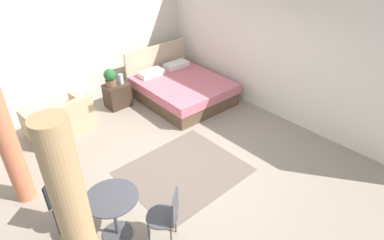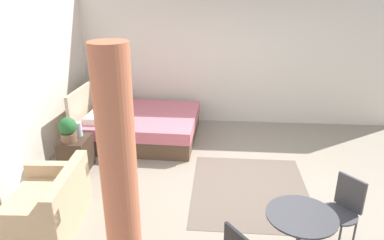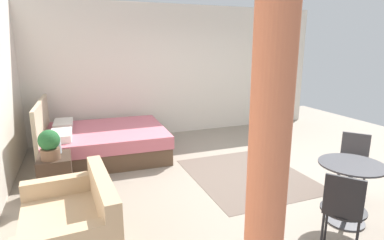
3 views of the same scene
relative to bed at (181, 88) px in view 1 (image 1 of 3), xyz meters
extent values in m
cube|color=gray|center=(-1.52, -1.95, -0.29)|extent=(8.31, 9.74, 0.02)
cube|color=silver|center=(-1.52, 1.42, 1.15)|extent=(8.31, 0.12, 2.86)
cube|color=silver|center=(1.13, -1.95, 1.15)|extent=(0.12, 6.74, 2.86)
cube|color=#66564C|center=(-1.70, -2.03, -0.28)|extent=(1.97, 1.69, 0.01)
cube|color=brown|center=(0.00, -0.08, -0.13)|extent=(1.79, 2.08, 0.30)
cube|color=#C66675|center=(0.00, -0.08, 0.12)|extent=(1.83, 2.12, 0.21)
cube|color=tan|center=(0.03, 0.96, 0.26)|extent=(1.78, 0.12, 1.08)
cube|color=white|center=(-0.36, 0.66, 0.29)|extent=(0.63, 0.34, 0.12)
cube|color=white|center=(0.40, 0.64, 0.29)|extent=(0.63, 0.34, 0.12)
cube|color=tan|center=(-2.75, 0.58, -0.07)|extent=(1.25, 0.89, 0.42)
cube|color=tan|center=(-2.73, 0.24, 0.32)|extent=(1.21, 0.21, 0.35)
cube|color=tan|center=(-2.22, 0.61, 0.23)|extent=(0.19, 0.83, 0.19)
cube|color=tan|center=(-3.28, 0.55, 0.23)|extent=(0.19, 0.83, 0.19)
cube|color=#38281E|center=(-1.30, 0.74, -0.01)|extent=(0.52, 0.42, 0.55)
cylinder|color=brown|center=(-1.40, 0.76, 0.34)|extent=(0.24, 0.24, 0.14)
sphere|color=#235B2D|center=(-1.40, 0.76, 0.52)|extent=(0.27, 0.27, 0.27)
cylinder|color=silver|center=(-1.18, 0.69, 0.38)|extent=(0.10, 0.10, 0.23)
cylinder|color=#3F3F44|center=(-3.25, -2.39, -0.27)|extent=(0.42, 0.42, 0.02)
cylinder|color=#3F3F44|center=(-3.25, -2.39, 0.06)|extent=(0.05, 0.05, 0.70)
cylinder|color=#3F3F44|center=(-3.25, -2.39, 0.42)|extent=(0.71, 0.71, 0.02)
cylinder|color=black|center=(-3.68, -2.08, -0.05)|extent=(0.02, 0.02, 0.46)
cylinder|color=black|center=(-3.45, -1.90, -0.05)|extent=(0.02, 0.02, 0.46)
cylinder|color=black|center=(-3.85, -1.85, -0.05)|extent=(0.02, 0.02, 0.46)
cylinder|color=black|center=(-3.63, -1.67, -0.05)|extent=(0.02, 0.02, 0.46)
cylinder|color=black|center=(-3.65, -1.87, 0.19)|extent=(0.58, 0.58, 0.02)
cube|color=black|center=(-3.76, -1.73, 0.39)|extent=(0.28, 0.23, 0.39)
cylinder|color=#3F3F44|center=(-2.81, -2.69, -0.06)|extent=(0.02, 0.02, 0.44)
cylinder|color=#3F3F44|center=(-3.05, -2.88, -0.06)|extent=(0.02, 0.02, 0.44)
cylinder|color=#3F3F44|center=(-2.63, -2.92, -0.06)|extent=(0.02, 0.02, 0.44)
cylinder|color=#3F3F44|center=(-2.86, -3.11, -0.06)|extent=(0.02, 0.02, 0.44)
cylinder|color=#3F3F44|center=(-2.84, -2.90, 0.17)|extent=(0.60, 0.60, 0.02)
cube|color=#3F3F44|center=(-2.72, -3.04, 0.38)|extent=(0.28, 0.24, 0.40)
cylinder|color=tan|center=(-3.93, -3.04, 0.97)|extent=(0.31, 0.31, 2.50)
cylinder|color=#D1704C|center=(-3.93, -0.79, 0.97)|extent=(0.28, 0.28, 2.50)
camera|label=1|loc=(-4.56, -5.37, 3.56)|focal=30.89mm
camera|label=2|loc=(-6.28, -1.54, 2.59)|focal=33.41mm
camera|label=3|loc=(-5.61, 0.42, 1.70)|focal=28.98mm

